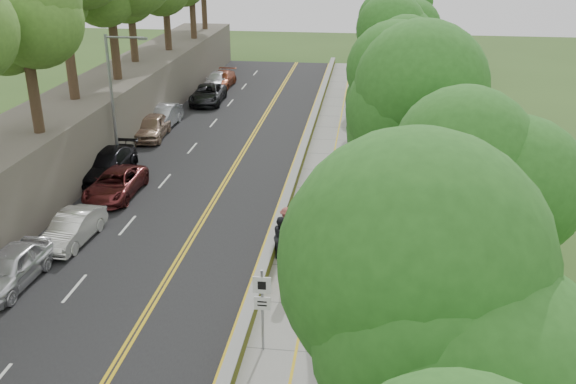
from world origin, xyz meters
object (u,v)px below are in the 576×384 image
Objects in this scene: streetlight at (115,93)px; signpost at (262,301)px; construction_barrel at (368,129)px; person_far at (368,105)px; painter_0 at (289,269)px; car_0 at (10,268)px; car_2 at (115,184)px; concrete_block at (362,262)px; car_1 at (73,228)px.

streetlight is 2.58× the size of signpost.
construction_barrel is 5.03m from person_far.
construction_barrel is at bearing 17.05° from painter_0.
car_0 is 0.91× the size of car_2.
concrete_block is (0.00, -19.31, -0.12)m from construction_barrel.
person_far reaches higher than concrete_block.
car_2 is 13.58m from painter_0.
signpost is at bearing -118.38° from concrete_block.
streetlight is 14.56m from car_0.
streetlight reaches higher than car_1.
signpost is 0.73× the size of car_1.
concrete_block is 0.62× the size of person_far.
concrete_block is at bearing 61.62° from signpost.
car_2 is (0.69, 9.56, -0.08)m from car_0.
signpost is (11.51, -17.02, -2.68)m from streetlight.
streetlight reaches higher than signpost.
streetlight reaches higher than painter_0.
streetlight is at bearing 101.54° from car_1.
signpost is at bearing 76.31° from person_far.
signpost is 25.58m from construction_barrel.
car_0 is (-14.11, -22.35, 0.29)m from construction_barrel.
car_1 reaches higher than construction_barrel.
car_1 is (-10.05, 6.96, -1.22)m from signpost.
concrete_block is 14.93m from car_2.
streetlight is 20.16m from person_far.
person_far is at bearing 90.24° from concrete_block.
car_1 is at bearing 175.94° from concrete_block.
streetlight is 4.64× the size of person_far.
signpost is 30.52m from person_far.
streetlight is at bearing 94.24° from car_0.
painter_0 reaches higher than car_1.
concrete_block is 0.21× the size of car_2.
painter_0 is at bearing -39.09° from car_2.
person_far reaches higher than car_1.
construction_barrel is 0.23× the size of car_1.
car_2 is at bearing 75.79° from painter_0.
car_1 is at bearing -81.73° from streetlight.
streetlight is at bearing 106.47° from car_2.
streetlight is 8.35× the size of construction_barrel.
construction_barrel is at bearing 82.69° from signpost.
concrete_block is at bearing -26.14° from car_2.
car_0 is at bearing -94.34° from car_2.
person_far reaches higher than car_2.
car_1 is 0.85× the size of car_2.
streetlight is 7.46× the size of concrete_block.
concrete_block is 0.23× the size of car_0.
painter_0 reaches higher than construction_barrel.
car_2 is at bearing 94.51° from car_1.
concrete_block is 3.53m from painter_0.
signpost is at bearing -97.31° from construction_barrel.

